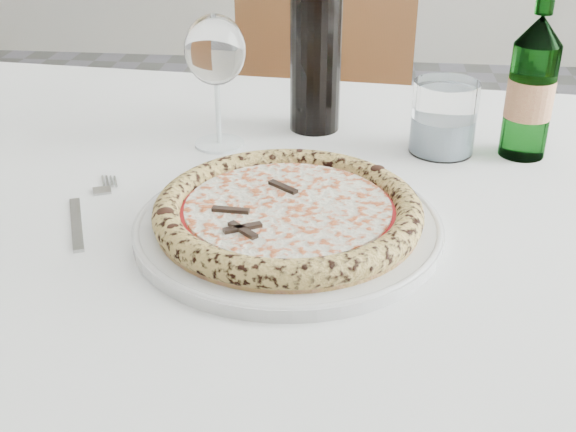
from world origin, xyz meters
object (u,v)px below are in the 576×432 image
object	(u,v)px
wine_glass	(215,53)
pizza	(288,211)
dining_table	(296,250)
chair_far	(326,134)
beer_bottle	(531,88)
plate	(288,225)
tumbler	(443,122)
wine_bottle	(316,43)

from	to	relation	value
wine_glass	pizza	bearing A→B (deg)	-62.85
dining_table	chair_far	world-z (taller)	chair_far
wine_glass	beer_bottle	size ratio (longest dim) A/B	0.77
plate	tumbler	bearing A→B (deg)	53.64
dining_table	pizza	distance (m)	0.15
pizza	wine_glass	distance (m)	0.29
wine_glass	wine_bottle	bearing A→B (deg)	32.41
chair_far	tumbler	size ratio (longest dim) A/B	9.49
pizza	beer_bottle	xyz separation A→B (m)	(0.29, 0.25, 0.07)
wine_glass	beer_bottle	xyz separation A→B (m)	(0.41, 0.01, -0.04)
plate	wine_glass	distance (m)	0.29
plate	beer_bottle	size ratio (longest dim) A/B	1.43
plate	beer_bottle	world-z (taller)	beer_bottle
wine_glass	beer_bottle	world-z (taller)	beer_bottle
tumbler	beer_bottle	bearing A→B (deg)	-0.06
wine_bottle	tumbler	bearing A→B (deg)	-21.29
chair_far	wine_bottle	bearing A→B (deg)	-88.80
dining_table	wine_bottle	distance (m)	0.30
dining_table	plate	xyz separation A→B (m)	(-0.00, -0.10, 0.09)
dining_table	plate	world-z (taller)	plate
beer_bottle	wine_bottle	bearing A→B (deg)	166.31
plate	tumbler	distance (m)	0.31
dining_table	chair_far	bearing A→B (deg)	90.50
wine_glass	tumbler	size ratio (longest dim) A/B	1.85
pizza	wine_bottle	bearing A→B (deg)	89.15
wine_bottle	beer_bottle	bearing A→B (deg)	-13.69
chair_far	wine_bottle	distance (m)	0.65
pizza	chair_far	bearing A→B (deg)	90.44
chair_far	beer_bottle	world-z (taller)	beer_bottle
pizza	beer_bottle	distance (m)	0.39
plate	beer_bottle	bearing A→B (deg)	40.56
tumbler	wine_glass	bearing A→B (deg)	-177.95
dining_table	chair_far	distance (m)	0.78
pizza	tumbler	xyz separation A→B (m)	(0.18, 0.25, 0.02)
chair_far	tumbler	bearing A→B (deg)	-72.77
plate	wine_bottle	distance (m)	0.34
dining_table	wine_glass	size ratio (longest dim) A/B	8.85
chair_far	pizza	world-z (taller)	chair_far
dining_table	beer_bottle	size ratio (longest dim) A/B	6.82
plate	wine_bottle	size ratio (longest dim) A/B	1.13
wine_glass	tumbler	distance (m)	0.32
beer_bottle	wine_glass	bearing A→B (deg)	-178.50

